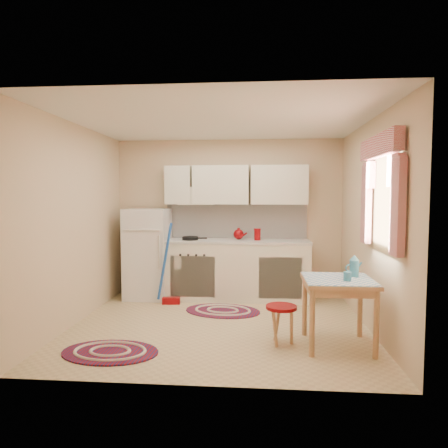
% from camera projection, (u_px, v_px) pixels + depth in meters
% --- Properties ---
extents(room_shell, '(3.64, 3.60, 2.52)m').
position_uv_depth(room_shell, '(233.00, 196.00, 5.06)').
color(room_shell, tan).
rests_on(room_shell, ground).
extents(fridge, '(0.65, 0.60, 1.40)m').
position_uv_depth(fridge, '(148.00, 253.00, 6.25)').
color(fridge, white).
rests_on(fridge, ground).
extents(broom, '(0.29, 0.15, 1.20)m').
position_uv_depth(broom, '(171.00, 264.00, 5.87)').
color(broom, '#1B50AC').
rests_on(broom, ground).
extents(base_cabinets, '(2.25, 0.60, 0.88)m').
position_uv_depth(base_cabinets, '(236.00, 271.00, 6.20)').
color(base_cabinets, '#EAE7CB').
rests_on(base_cabinets, ground).
extents(countertop, '(2.27, 0.62, 0.04)m').
position_uv_depth(countertop, '(236.00, 241.00, 6.17)').
color(countertop, beige).
rests_on(countertop, base_cabinets).
extents(frying_pan, '(0.25, 0.25, 0.05)m').
position_uv_depth(frying_pan, '(190.00, 238.00, 6.17)').
color(frying_pan, black).
rests_on(frying_pan, countertop).
extents(red_kettle, '(0.23, 0.22, 0.18)m').
position_uv_depth(red_kettle, '(239.00, 234.00, 6.16)').
color(red_kettle, '#7B0408').
rests_on(red_kettle, countertop).
extents(red_canister, '(0.13, 0.13, 0.16)m').
position_uv_depth(red_canister, '(257.00, 235.00, 6.13)').
color(red_canister, '#7B0408').
rests_on(red_canister, countertop).
extents(table, '(0.72, 0.72, 0.72)m').
position_uv_depth(table, '(338.00, 313.00, 4.24)').
color(table, tan).
rests_on(table, ground).
extents(stool, '(0.43, 0.43, 0.42)m').
position_uv_depth(stool, '(281.00, 325.00, 4.31)').
color(stool, '#7B0408').
rests_on(stool, ground).
extents(coffee_pot, '(0.14, 0.13, 0.25)m').
position_uv_depth(coffee_pot, '(354.00, 266.00, 4.31)').
color(coffee_pot, teal).
rests_on(coffee_pot, table).
extents(mug, '(0.10, 0.10, 0.10)m').
position_uv_depth(mug, '(347.00, 277.00, 4.10)').
color(mug, teal).
rests_on(mug, table).
extents(rug_center, '(1.14, 0.85, 0.02)m').
position_uv_depth(rug_center, '(223.00, 311.00, 5.53)').
color(rug_center, maroon).
rests_on(rug_center, ground).
extents(rug_left, '(1.03, 0.71, 0.02)m').
position_uv_depth(rug_left, '(110.00, 352.00, 4.07)').
color(rug_left, maroon).
rests_on(rug_left, ground).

